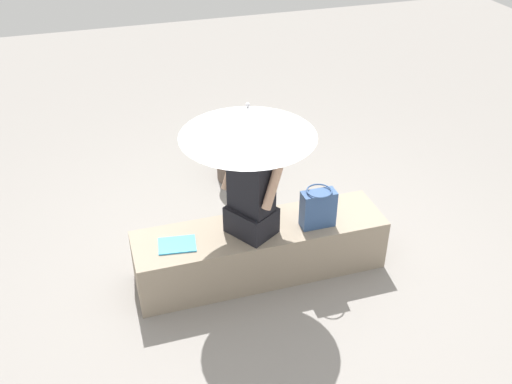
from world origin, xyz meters
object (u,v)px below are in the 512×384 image
parasol (248,121)px  planter_near (237,143)px  handbag_black (318,208)px  magazine (177,245)px  person_seated (251,189)px

parasol → planter_near: parasol is taller
handbag_black → magazine: (-1.11, 0.07, -0.15)m
person_seated → parasol: parasol is taller
parasol → handbag_black: 0.97m
magazine → handbag_black: bearing=4.3°
person_seated → planter_near: 1.59m
parasol → magazine: 1.10m
person_seated → planter_near: bearing=78.7°
parasol → handbag_black: (0.54, -0.06, -0.79)m
handbag_black → magazine: handbag_black is taller
planter_near → parasol: bearing=-102.2°
person_seated → parasol: (-0.02, -0.01, 0.57)m
handbag_black → person_seated: bearing=172.4°
magazine → planter_near: 1.75m
parasol → magazine: (-0.56, 0.01, -0.95)m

